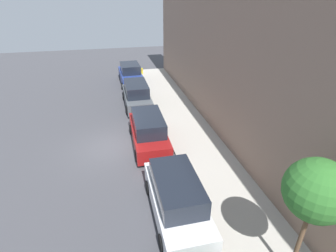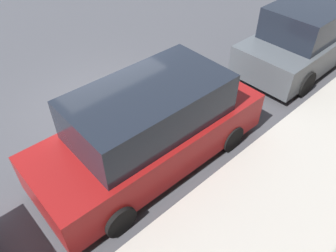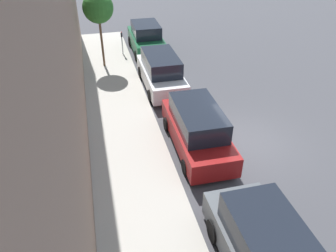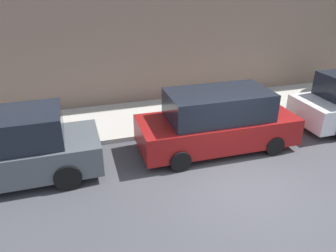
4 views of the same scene
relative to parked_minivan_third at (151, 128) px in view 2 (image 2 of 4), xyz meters
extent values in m
plane|color=#424247|center=(-2.25, 0.15, -0.92)|extent=(60.00, 60.00, 0.00)
cube|color=#B2ADA3|center=(2.82, 0.15, -0.85)|extent=(3.14, 32.00, 0.15)
cube|color=maroon|center=(0.00, 0.00, -0.28)|extent=(1.98, 4.93, 0.84)
cube|color=black|center=(0.00, 0.00, 0.56)|extent=(1.72, 3.13, 0.84)
cylinder|color=black|center=(-0.90, 1.52, -0.62)|extent=(0.22, 0.62, 0.62)
cylinder|color=black|center=(0.90, 1.52, -0.62)|extent=(0.22, 0.62, 0.62)
cylinder|color=black|center=(-0.90, -1.52, -0.62)|extent=(0.22, 0.62, 0.62)
cylinder|color=black|center=(0.90, -1.52, -0.62)|extent=(0.22, 0.62, 0.62)
cube|color=#4C5156|center=(0.04, 6.07, -0.28)|extent=(1.92, 4.91, 0.84)
cube|color=black|center=(0.04, 6.07, 0.56)|extent=(1.68, 3.11, 0.84)
cylinder|color=black|center=(-0.86, 7.59, -0.57)|extent=(0.22, 0.71, 0.71)
cylinder|color=black|center=(-0.86, 4.56, -0.57)|extent=(0.22, 0.71, 0.71)
cylinder|color=black|center=(0.94, 4.56, -0.57)|extent=(0.22, 0.71, 0.71)
camera|label=1|loc=(-1.95, -13.57, 7.47)|focal=28.00mm
camera|label=2|loc=(3.79, -3.03, 4.36)|focal=35.00mm
camera|label=3|loc=(3.79, 10.46, 7.45)|focal=35.00mm
camera|label=4|loc=(-8.33, 4.18, 4.20)|focal=35.00mm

